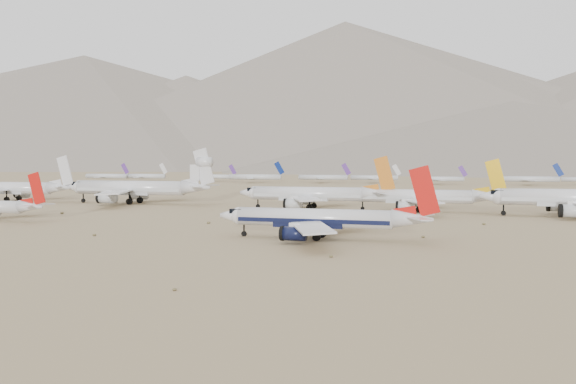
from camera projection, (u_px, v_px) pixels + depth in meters
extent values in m
plane|color=#937855|center=(309.00, 235.00, 123.24)|extent=(7000.00, 7000.00, 0.00)
cylinder|color=silver|center=(313.00, 218.00, 116.08)|extent=(32.51, 3.84, 3.84)
cube|color=black|center=(313.00, 220.00, 116.11)|extent=(31.86, 3.90, 0.86)
sphere|color=silver|center=(240.00, 216.00, 120.58)|extent=(3.84, 3.84, 3.84)
cube|color=black|center=(237.00, 211.00, 120.68)|extent=(2.69, 2.50, 0.96)
cone|color=silver|center=(412.00, 219.00, 110.52)|extent=(8.13, 3.84, 3.84)
cube|color=silver|center=(312.00, 228.00, 104.48)|extent=(12.56, 19.79, 0.60)
cube|color=silver|center=(420.00, 219.00, 106.47)|extent=(5.16, 6.75, 0.23)
cylinder|color=black|center=(295.00, 234.00, 109.04)|extent=(4.52, 2.77, 2.77)
cube|color=silver|center=(336.00, 216.00, 126.37)|extent=(12.56, 19.79, 0.60)
cube|color=silver|center=(421.00, 215.00, 113.64)|extent=(5.16, 6.75, 0.23)
cylinder|color=black|center=(314.00, 225.00, 124.38)|extent=(4.52, 2.77, 2.77)
cube|color=red|center=(424.00, 191.00, 109.60)|extent=(6.16, 0.31, 10.15)
cylinder|color=black|center=(244.00, 234.00, 120.51)|extent=(1.15, 0.48, 1.15)
cylinder|color=black|center=(317.00, 237.00, 113.32)|extent=(1.61, 0.96, 1.61)
cylinder|color=black|center=(322.00, 234.00, 118.48)|extent=(1.61, 0.96, 1.61)
cone|color=silver|center=(31.00, 207.00, 148.82)|extent=(7.06, 3.39, 3.39)
cube|color=silver|center=(26.00, 206.00, 145.29)|extent=(4.48, 5.86, 0.20)
cube|color=silver|center=(12.00, 206.00, 162.61)|extent=(10.91, 17.19, 0.53)
cube|color=silver|center=(44.00, 204.00, 151.54)|extent=(4.48, 5.86, 0.20)
cube|color=red|center=(37.00, 188.00, 148.02)|extent=(5.35, 0.27, 8.82)
cylinder|color=silver|center=(575.00, 198.00, 162.44)|extent=(40.99, 4.97, 4.97)
cube|color=silver|center=(575.00, 200.00, 162.48)|extent=(40.17, 5.04, 1.12)
sphere|color=silver|center=(499.00, 196.00, 168.11)|extent=(4.97, 4.97, 4.97)
cube|color=black|center=(497.00, 192.00, 168.24)|extent=(3.48, 3.23, 1.24)
cylinder|color=silver|center=(573.00, 211.00, 153.51)|extent=(5.69, 3.58, 3.58)
cube|color=silver|center=(576.00, 198.00, 175.47)|extent=(15.83, 24.95, 0.77)
cylinder|color=silver|center=(559.00, 206.00, 172.96)|extent=(5.69, 3.58, 3.58)
cylinder|color=black|center=(503.00, 213.00, 168.02)|extent=(1.49, 0.62, 1.49)
cylinder|color=silver|center=(415.00, 196.00, 181.23)|extent=(35.85, 4.36, 4.36)
cube|color=silver|center=(415.00, 198.00, 181.26)|extent=(35.13, 4.42, 0.98)
sphere|color=silver|center=(359.00, 195.00, 186.19)|extent=(4.36, 4.36, 4.36)
cube|color=black|center=(357.00, 192.00, 186.30)|extent=(3.05, 2.83, 1.09)
cone|color=silver|center=(487.00, 196.00, 175.09)|extent=(8.96, 4.36, 4.36)
cube|color=silver|center=(421.00, 201.00, 168.38)|extent=(13.85, 21.82, 0.67)
cube|color=silver|center=(494.00, 195.00, 170.61)|extent=(5.69, 7.44, 0.26)
cylinder|color=silver|center=(406.00, 206.00, 173.41)|extent=(4.98, 3.14, 3.14)
cube|color=silver|center=(425.00, 196.00, 192.63)|extent=(13.85, 21.82, 0.67)
cube|color=silver|center=(492.00, 194.00, 178.55)|extent=(5.69, 7.44, 0.26)
cylinder|color=silver|center=(410.00, 203.00, 190.44)|extent=(4.98, 3.14, 3.14)
cube|color=#B8890D|center=(496.00, 176.00, 174.08)|extent=(6.79, 0.35, 11.20)
cylinder|color=black|center=(363.00, 208.00, 186.11)|extent=(1.31, 0.54, 1.31)
cylinder|color=black|center=(419.00, 210.00, 178.11)|extent=(1.83, 1.09, 1.83)
cylinder|color=black|center=(420.00, 208.00, 183.96)|extent=(1.83, 1.09, 1.83)
cylinder|color=silver|center=(307.00, 194.00, 190.53)|extent=(37.82, 4.62, 4.62)
cube|color=silver|center=(307.00, 195.00, 190.56)|extent=(37.07, 4.69, 1.04)
sphere|color=silver|center=(255.00, 193.00, 195.75)|extent=(4.62, 4.62, 4.62)
cube|color=black|center=(253.00, 189.00, 195.88)|extent=(3.24, 3.00, 1.16)
cone|color=silver|center=(376.00, 194.00, 184.05)|extent=(9.46, 4.62, 4.62)
cube|color=silver|center=(306.00, 199.00, 176.96)|extent=(14.61, 23.02, 0.71)
cube|color=silver|center=(380.00, 193.00, 179.32)|extent=(6.00, 7.85, 0.28)
cylinder|color=silver|center=(294.00, 204.00, 182.26)|extent=(5.25, 3.33, 3.33)
cube|color=silver|center=(324.00, 194.00, 202.56)|extent=(14.61, 23.02, 0.71)
cube|color=silver|center=(383.00, 191.00, 187.70)|extent=(6.00, 7.85, 0.28)
cylinder|color=silver|center=(308.00, 200.00, 200.25)|extent=(5.25, 3.33, 3.33)
cube|color=orange|center=(385.00, 174.00, 182.98)|extent=(7.17, 0.37, 11.81)
cylinder|color=black|center=(258.00, 206.00, 195.67)|extent=(1.39, 0.58, 1.39)
cylinder|color=black|center=(309.00, 207.00, 187.21)|extent=(1.94, 1.16, 1.94)
cylinder|color=black|center=(314.00, 206.00, 193.42)|extent=(1.94, 1.16, 1.94)
cylinder|color=silver|center=(130.00, 188.00, 216.13)|extent=(45.00, 5.39, 5.39)
cube|color=silver|center=(130.00, 189.00, 216.17)|extent=(44.10, 5.47, 1.21)
sphere|color=silver|center=(80.00, 187.00, 222.35)|extent=(5.39, 5.39, 5.39)
cube|color=black|center=(78.00, 183.00, 222.50)|extent=(3.77, 3.50, 1.35)
cone|color=silver|center=(196.00, 188.00, 208.43)|extent=(11.25, 5.39, 5.39)
cube|color=silver|center=(115.00, 192.00, 200.04)|extent=(17.38, 27.39, 0.84)
cube|color=silver|center=(195.00, 186.00, 202.81)|extent=(7.14, 9.34, 0.32)
cylinder|color=silver|center=(108.00, 198.00, 206.35)|extent=(6.25, 3.88, 3.88)
cube|color=silver|center=(159.00, 188.00, 230.40)|extent=(17.38, 27.39, 0.84)
cube|color=silver|center=(207.00, 185.00, 212.76)|extent=(7.14, 9.34, 0.32)
cylinder|color=silver|center=(140.00, 195.00, 227.65)|extent=(6.25, 3.88, 3.88)
cube|color=silver|center=(204.00, 167.00, 207.16)|extent=(8.53, 0.43, 14.05)
cylinder|color=silver|center=(204.00, 162.00, 206.98)|extent=(5.62, 3.49, 3.49)
cylinder|color=black|center=(83.00, 201.00, 222.26)|extent=(1.62, 0.67, 1.62)
cylinder|color=black|center=(129.00, 202.00, 212.26)|extent=(2.26, 1.35, 2.26)
cylinder|color=black|center=(140.00, 200.00, 219.50)|extent=(2.26, 1.35, 2.26)
cylinder|color=silver|center=(9.00, 188.00, 229.70)|extent=(39.19, 4.82, 4.82)
cube|color=silver|center=(9.00, 189.00, 229.73)|extent=(38.41, 4.89, 1.08)
cone|color=silver|center=(59.00, 188.00, 222.99)|extent=(9.80, 4.82, 4.82)
cube|color=silver|center=(56.00, 187.00, 218.08)|extent=(6.22, 8.13, 0.29)
cube|color=silver|center=(39.00, 188.00, 242.19)|extent=(15.14, 23.85, 0.74)
cube|color=silver|center=(71.00, 186.00, 226.78)|extent=(6.22, 8.13, 0.29)
cylinder|color=silver|center=(23.00, 194.00, 239.79)|extent=(5.44, 3.47, 3.47)
cube|color=silver|center=(65.00, 171.00, 221.88)|extent=(7.43, 0.39, 12.24)
cylinder|color=black|center=(7.00, 199.00, 226.25)|extent=(2.02, 1.20, 2.02)
cylinder|color=black|center=(19.00, 198.00, 232.72)|extent=(2.02, 1.20, 2.02)
cylinder|color=silver|center=(106.00, 176.00, 481.31)|extent=(38.92, 3.85, 3.85)
cube|color=#582F8F|center=(125.00, 169.00, 475.91)|extent=(7.75, 0.38, 9.76)
cube|color=silver|center=(99.00, 177.00, 471.67)|extent=(10.25, 17.92, 0.38)
cube|color=silver|center=(113.00, 176.00, 491.01)|extent=(10.25, 17.92, 0.38)
cylinder|color=silver|center=(144.00, 176.00, 478.50)|extent=(39.21, 3.88, 3.88)
cube|color=silver|center=(163.00, 169.00, 473.06)|extent=(7.81, 0.39, 9.84)
cube|color=silver|center=(138.00, 177.00, 468.79)|extent=(10.33, 18.05, 0.39)
cube|color=silver|center=(150.00, 177.00, 488.27)|extent=(10.33, 18.05, 0.39)
cylinder|color=silver|center=(214.00, 177.00, 469.51)|extent=(35.80, 3.54, 3.54)
cube|color=#582F8F|center=(233.00, 170.00, 464.54)|extent=(7.13, 0.35, 8.98)
cube|color=silver|center=(209.00, 178.00, 460.64)|extent=(9.43, 16.48, 0.35)
cube|color=silver|center=(218.00, 177.00, 478.43)|extent=(9.43, 16.48, 0.35)
cylinder|color=silver|center=(255.00, 177.00, 443.30)|extent=(42.75, 4.22, 4.22)
cube|color=navy|center=(279.00, 168.00, 437.37)|extent=(8.51, 0.42, 10.72)
cube|color=silver|center=(250.00, 178.00, 432.71)|extent=(11.26, 19.68, 0.42)
cube|color=silver|center=(260.00, 177.00, 453.95)|extent=(11.26, 19.68, 0.42)
cylinder|color=silver|center=(323.00, 177.00, 439.12)|extent=(38.95, 3.85, 3.85)
cube|color=#582F8F|center=(346.00, 169.00, 433.71)|extent=(7.76, 0.38, 9.77)
cube|color=silver|center=(320.00, 178.00, 429.47)|extent=(10.26, 17.93, 0.38)
cube|color=silver|center=(326.00, 178.00, 448.82)|extent=(10.26, 17.93, 0.38)
cylinder|color=silver|center=(374.00, 178.00, 435.15)|extent=(36.46, 3.60, 3.60)
cube|color=silver|center=(397.00, 170.00, 430.09)|extent=(7.26, 0.36, 9.14)
cube|color=silver|center=(373.00, 179.00, 426.12)|extent=(9.60, 16.78, 0.36)
cube|color=silver|center=(376.00, 178.00, 444.23)|extent=(9.60, 16.78, 0.36)
cylinder|color=silver|center=(439.00, 179.00, 405.02)|extent=(34.28, 3.39, 3.39)
cube|color=#582F8F|center=(463.00, 171.00, 400.26)|extent=(6.83, 0.34, 8.60)
cube|color=silver|center=(439.00, 180.00, 396.53)|extent=(9.03, 15.78, 0.34)
cube|color=silver|center=(440.00, 179.00, 413.56)|extent=(9.03, 15.78, 0.34)
cylinder|color=silver|center=(529.00, 179.00, 392.02)|extent=(39.15, 3.87, 3.87)
cube|color=navy|center=(558.00, 170.00, 386.59)|extent=(7.80, 0.39, 9.82)
cube|color=silver|center=(531.00, 180.00, 382.33)|extent=(10.31, 18.02, 0.39)
cube|color=silver|center=(527.00, 180.00, 401.78)|extent=(10.31, 18.02, 0.39)
cone|color=slate|center=(85.00, 111.00, 2122.05)|extent=(3024.00, 3024.00, 420.00)
cone|color=slate|center=(186.00, 122.00, 1833.49)|extent=(1800.00, 1800.00, 300.00)
cone|color=slate|center=(345.00, 95.00, 1815.63)|extent=(2444.00, 2444.00, 470.00)
cone|color=slate|center=(517.00, 123.00, 1481.96)|extent=(1824.00, 1824.00, 240.00)
cone|color=slate|center=(139.00, 150.00, 1369.79)|extent=(855.00, 855.00, 95.00)
cone|color=slate|center=(512.00, 136.00, 1133.73)|extent=(1260.00, 1260.00, 140.00)
ellipsoid|color=brown|center=(62.00, 213.00, 172.87)|extent=(1.12, 1.12, 0.62)
ellipsoid|color=brown|center=(94.00, 235.00, 121.12)|extent=(0.84, 0.84, 0.46)
ellipsoid|color=brown|center=(209.00, 223.00, 145.45)|extent=(0.98, 0.98, 0.54)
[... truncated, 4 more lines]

